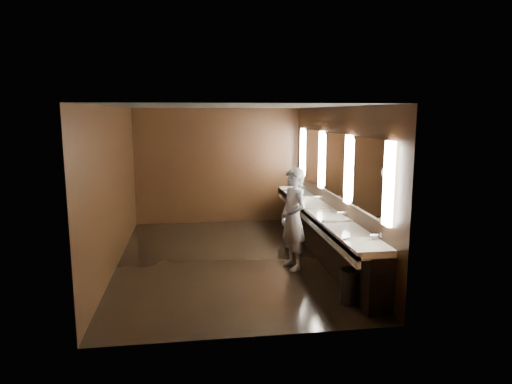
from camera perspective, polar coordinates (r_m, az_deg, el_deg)
The scene contains 10 objects.
floor at distance 8.58m, azimuth -3.44°, elevation -8.41°, with size 6.00×6.00×0.00m, color black.
ceiling at distance 8.15m, azimuth -3.65°, elevation 10.64°, with size 4.00×6.00×0.02m, color #2D2D2B.
wall_back at distance 11.21m, azimuth -4.80°, elevation 3.25°, with size 4.00×0.02×2.80m, color black.
wall_front at distance 5.32m, azimuth -0.91°, elevation -4.18°, with size 4.00×0.02×2.80m, color black.
wall_left at distance 8.33m, azimuth -17.39°, elevation 0.52°, with size 0.02×6.00×2.80m, color black.
wall_right at distance 8.64m, azimuth 9.80°, elevation 1.15°, with size 0.02×6.00×2.80m, color black.
sink_counter at distance 8.76m, azimuth 8.33°, elevation -4.73°, with size 0.55×5.40×1.01m.
mirror_band at distance 8.59m, azimuth 9.74°, elevation 3.46°, with size 0.06×5.03×1.15m.
person at distance 7.90m, azimuth 4.67°, elevation -3.36°, with size 0.64×0.42×1.77m, color #9AB5E6.
trash_bin at distance 6.79m, azimuth 11.80°, elevation -11.45°, with size 0.32×0.32×0.49m, color black.
Camera 1 is at (-0.65, -8.12, 2.70)m, focal length 32.00 mm.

